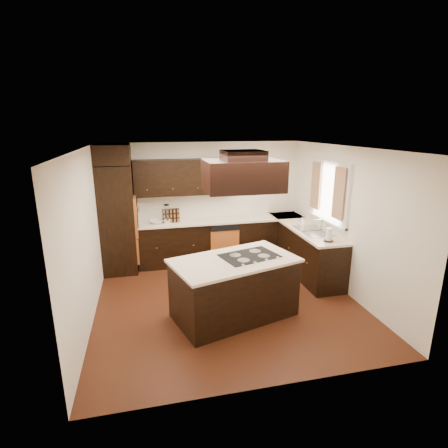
{
  "coord_description": "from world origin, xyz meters",
  "views": [
    {
      "loc": [
        -1.23,
        -5.17,
        2.82
      ],
      "look_at": [
        0.1,
        0.6,
        1.15
      ],
      "focal_mm": 28.0,
      "sensor_mm": 36.0,
      "label": 1
    }
  ],
  "objects": [
    {
      "name": "curtain_right",
      "position": [
        2.01,
        0.97,
        1.7
      ],
      "size": [
        0.02,
        0.34,
        0.9
      ],
      "primitive_type": "cube",
      "color": "#CAB595",
      "rests_on": "wall_right"
    },
    {
      "name": "wall_right",
      "position": [
        2.11,
        0.0,
        1.25
      ],
      "size": [
        0.02,
        4.2,
        2.5
      ],
      "primitive_type": "cube",
      "color": "white",
      "rests_on": "ground"
    },
    {
      "name": "ceiling",
      "position": [
        0.0,
        0.0,
        2.51
      ],
      "size": [
        4.2,
        4.2,
        0.02
      ],
      "primitive_type": "cube",
      "color": "silver",
      "rests_on": "ground"
    },
    {
      "name": "dishwasher_front",
      "position": [
        0.33,
        1.5,
        0.4
      ],
      "size": [
        0.6,
        0.05,
        0.72
      ],
      "primitive_type": "cube",
      "color": "#CD6A2A",
      "rests_on": "floor"
    },
    {
      "name": "spice_rack",
      "position": [
        -0.74,
        1.77,
        1.06
      ],
      "size": [
        0.34,
        0.13,
        0.28
      ],
      "primitive_type": "cube",
      "rotation": [
        0.0,
        0.0,
        0.13
      ],
      "color": "black",
      "rests_on": "countertop_back"
    },
    {
      "name": "wall_front",
      "position": [
        0.0,
        -2.11,
        1.25
      ],
      "size": [
        4.2,
        0.02,
        2.5
      ],
      "primitive_type": "cube",
      "color": "white",
      "rests_on": "ground"
    },
    {
      "name": "island_top",
      "position": [
        0.0,
        -0.51,
        0.9
      ],
      "size": [
        2.03,
        1.48,
        0.04
      ],
      "primitive_type": "cube",
      "rotation": [
        0.0,
        0.0,
        0.28
      ],
      "color": "#FFEACE",
      "rests_on": "island"
    },
    {
      "name": "paper_towel",
      "position": [
        1.77,
        -0.07,
        1.04
      ],
      "size": [
        0.13,
        0.13,
        0.24
      ],
      "primitive_type": "cylinder",
      "rotation": [
        0.0,
        0.0,
        0.19
      ],
      "color": "white",
      "rests_on": "countertop_right"
    },
    {
      "name": "base_cabinets_right",
      "position": [
        1.8,
        0.9,
        0.44
      ],
      "size": [
        0.6,
        2.4,
        0.88
      ],
      "primitive_type": "cube",
      "color": "black",
      "rests_on": "floor"
    },
    {
      "name": "upper_cabinets",
      "position": [
        -0.43,
        1.93,
        1.81
      ],
      "size": [
        2.0,
        0.34,
        0.72
      ],
      "primitive_type": "cube",
      "color": "black",
      "rests_on": "wall_back"
    },
    {
      "name": "sink_rim",
      "position": [
        1.8,
        0.55,
        0.92
      ],
      "size": [
        0.52,
        0.84,
        0.01
      ],
      "primitive_type": "cube",
      "color": "silver",
      "rests_on": "countertop_right"
    },
    {
      "name": "oven_column",
      "position": [
        -1.78,
        1.71,
        1.06
      ],
      "size": [
        0.65,
        0.75,
        2.12
      ],
      "primitive_type": "cube",
      "color": "black",
      "rests_on": "floor"
    },
    {
      "name": "blender_pitcher",
      "position": [
        -0.82,
        1.75,
        1.15
      ],
      "size": [
        0.13,
        0.13,
        0.26
      ],
      "primitive_type": "cone",
      "color": "silver",
      "rests_on": "blender_base"
    },
    {
      "name": "soap_bottle",
      "position": [
        1.77,
        0.97,
        1.0
      ],
      "size": [
        0.09,
        0.09,
        0.16
      ],
      "primitive_type": "imported",
      "rotation": [
        0.0,
        0.0,
        -0.18
      ],
      "color": "white",
      "rests_on": "countertop_right"
    },
    {
      "name": "range_hood",
      "position": [
        0.1,
        -0.55,
        2.16
      ],
      "size": [
        1.05,
        0.72,
        0.42
      ],
      "primitive_type": "cube",
      "color": "black",
      "rests_on": "ceiling"
    },
    {
      "name": "wall_oven_face",
      "position": [
        -1.43,
        1.71,
        1.12
      ],
      "size": [
        0.05,
        0.62,
        0.78
      ],
      "primitive_type": "cube",
      "color": "#CD6A2A",
      "rests_on": "oven_column"
    },
    {
      "name": "window_pane",
      "position": [
        2.1,
        0.55,
        1.65
      ],
      "size": [
        0.0,
        1.2,
        1.0
      ],
      "primitive_type": "cube",
      "color": "white",
      "rests_on": "wall_right"
    },
    {
      "name": "window_frame",
      "position": [
        2.07,
        0.55,
        1.65
      ],
      "size": [
        0.06,
        1.32,
        1.12
      ],
      "primitive_type": "cube",
      "color": "white",
      "rests_on": "wall_right"
    },
    {
      "name": "mixing_bowl",
      "position": [
        -1.02,
        1.75,
        0.96
      ],
      "size": [
        0.35,
        0.35,
        0.07
      ],
      "primitive_type": "imported",
      "rotation": [
        0.0,
        0.0,
        -0.25
      ],
      "color": "white",
      "rests_on": "countertop_back"
    },
    {
      "name": "countertop_right",
      "position": [
        1.79,
        0.9,
        0.9
      ],
      "size": [
        0.63,
        2.4,
        0.04
      ],
      "primitive_type": "cube",
      "color": "#FFEACE",
      "rests_on": "base_cabinets_right"
    },
    {
      "name": "base_cabinets_back",
      "position": [
        0.03,
        1.8,
        0.44
      ],
      "size": [
        2.93,
        0.6,
        0.88
      ],
      "primitive_type": "cube",
      "color": "black",
      "rests_on": "floor"
    },
    {
      "name": "countertop_back",
      "position": [
        0.03,
        1.79,
        0.9
      ],
      "size": [
        2.93,
        0.63,
        0.04
      ],
      "primitive_type": "cube",
      "color": "#FFEACE",
      "rests_on": "base_cabinets_back"
    },
    {
      "name": "cooktop",
      "position": [
        0.26,
        -0.44,
        0.93
      ],
      "size": [
        0.95,
        0.76,
        0.01
      ],
      "primitive_type": "cube",
      "rotation": [
        0.0,
        0.0,
        0.28
      ],
      "color": "black",
      "rests_on": "island_top"
    },
    {
      "name": "curtain_left",
      "position": [
        2.01,
        0.13,
        1.7
      ],
      "size": [
        0.02,
        0.34,
        0.9
      ],
      "primitive_type": "cube",
      "color": "#CAB595",
      "rests_on": "wall_right"
    },
    {
      "name": "blender_base",
      "position": [
        -0.82,
        1.75,
        0.97
      ],
      "size": [
        0.15,
        0.15,
        0.1
      ],
      "primitive_type": "cylinder",
      "color": "silver",
      "rests_on": "countertop_back"
    },
    {
      "name": "floor",
      "position": [
        0.0,
        0.0,
        -0.01
      ],
      "size": [
        4.2,
        4.2,
        0.02
      ],
      "primitive_type": "cube",
      "color": "#5C2B15",
      "rests_on": "ground"
    },
    {
      "name": "wall_left",
      "position": [
        -2.11,
        0.0,
        1.25
      ],
      "size": [
        0.02,
        4.2,
        2.5
      ],
      "primitive_type": "cube",
      "color": "white",
      "rests_on": "ground"
    },
    {
      "name": "hood_duct",
      "position": [
        0.1,
        -0.55,
        2.44
      ],
      "size": [
        0.55,
        0.5,
        0.13
      ],
      "primitive_type": "cube",
      "color": "black",
      "rests_on": "ceiling"
    },
    {
      "name": "wall_back",
      "position": [
        0.0,
        2.11,
        1.25
      ],
      "size": [
        4.2,
        0.02,
        2.5
      ],
      "primitive_type": "cube",
      "color": "white",
      "rests_on": "ground"
    },
    {
      "name": "island",
      "position": [
        0.0,
        -0.51,
        0.44
      ],
      "size": [
        1.95,
        1.4,
        0.88
      ],
      "primitive_type": "cube",
      "rotation": [
        0.0,
        0.0,
        0.28
      ],
      "color": "black",
      "rests_on": "floor"
    }
  ]
}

